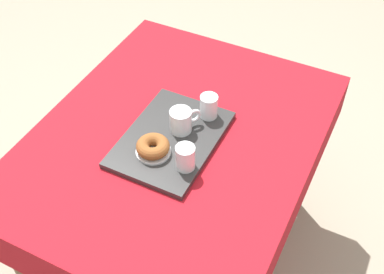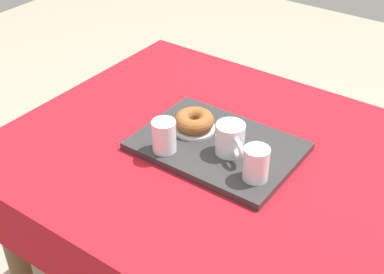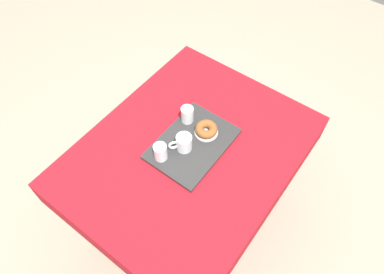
{
  "view_description": "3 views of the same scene",
  "coord_description": "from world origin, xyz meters",
  "px_view_note": "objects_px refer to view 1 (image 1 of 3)",
  "views": [
    {
      "loc": [
        -1.04,
        -0.58,
        1.95
      ],
      "look_at": [
        -0.01,
        -0.07,
        0.78
      ],
      "focal_mm": 46.23,
      "sensor_mm": 36.0,
      "label": 1
    },
    {
      "loc": [
        0.57,
        -0.96,
        1.57
      ],
      "look_at": [
        -0.06,
        -0.07,
        0.82
      ],
      "focal_mm": 49.27,
      "sensor_mm": 36.0,
      "label": 2
    },
    {
      "loc": [
        0.73,
        0.57,
        2.15
      ],
      "look_at": [
        -0.03,
        -0.0,
        0.81
      ],
      "focal_mm": 32.92,
      "sensor_mm": 36.0,
      "label": 3
    }
  ],
  "objects_px": {
    "water_glass_near": "(209,107)",
    "dining_table": "(176,156)",
    "tea_mug_left": "(181,121)",
    "sugar_donut_left": "(153,146)",
    "serving_tray": "(172,139)",
    "donut_plate_left": "(153,152)",
    "water_glass_far": "(185,158)"
  },
  "relations": [
    {
      "from": "water_glass_near",
      "to": "dining_table",
      "type": "bearing_deg",
      "value": 150.82
    },
    {
      "from": "tea_mug_left",
      "to": "sugar_donut_left",
      "type": "distance_m",
      "value": 0.14
    },
    {
      "from": "serving_tray",
      "to": "donut_plate_left",
      "type": "height_order",
      "value": "donut_plate_left"
    },
    {
      "from": "water_glass_near",
      "to": "water_glass_far",
      "type": "height_order",
      "value": "same"
    },
    {
      "from": "water_glass_near",
      "to": "tea_mug_left",
      "type": "bearing_deg",
      "value": 153.02
    },
    {
      "from": "tea_mug_left",
      "to": "donut_plate_left",
      "type": "distance_m",
      "value": 0.14
    },
    {
      "from": "water_glass_near",
      "to": "sugar_donut_left",
      "type": "height_order",
      "value": "water_glass_near"
    },
    {
      "from": "serving_tray",
      "to": "sugar_donut_left",
      "type": "height_order",
      "value": "sugar_donut_left"
    },
    {
      "from": "dining_table",
      "to": "tea_mug_left",
      "type": "height_order",
      "value": "tea_mug_left"
    },
    {
      "from": "sugar_donut_left",
      "to": "serving_tray",
      "type": "bearing_deg",
      "value": -13.12
    },
    {
      "from": "tea_mug_left",
      "to": "water_glass_far",
      "type": "relative_size",
      "value": 1.2
    },
    {
      "from": "water_glass_far",
      "to": "sugar_donut_left",
      "type": "bearing_deg",
      "value": 86.41
    },
    {
      "from": "dining_table",
      "to": "sugar_donut_left",
      "type": "xyz_separation_m",
      "value": [
        -0.12,
        0.02,
        0.15
      ]
    },
    {
      "from": "tea_mug_left",
      "to": "serving_tray",
      "type": "bearing_deg",
      "value": 165.12
    },
    {
      "from": "tea_mug_left",
      "to": "donut_plate_left",
      "type": "bearing_deg",
      "value": 166.26
    },
    {
      "from": "dining_table",
      "to": "sugar_donut_left",
      "type": "bearing_deg",
      "value": 171.42
    },
    {
      "from": "serving_tray",
      "to": "donut_plate_left",
      "type": "xyz_separation_m",
      "value": [
        -0.09,
        0.02,
        0.01
      ]
    },
    {
      "from": "water_glass_far",
      "to": "donut_plate_left",
      "type": "height_order",
      "value": "water_glass_far"
    },
    {
      "from": "serving_tray",
      "to": "dining_table",
      "type": "bearing_deg",
      "value": 5.43
    },
    {
      "from": "tea_mug_left",
      "to": "water_glass_far",
      "type": "distance_m",
      "value": 0.17
    },
    {
      "from": "tea_mug_left",
      "to": "water_glass_far",
      "type": "bearing_deg",
      "value": -148.46
    },
    {
      "from": "tea_mug_left",
      "to": "water_glass_near",
      "type": "xyz_separation_m",
      "value": [
        0.1,
        -0.05,
        -0.0
      ]
    },
    {
      "from": "sugar_donut_left",
      "to": "water_glass_far",
      "type": "bearing_deg",
      "value": -93.59
    },
    {
      "from": "serving_tray",
      "to": "donut_plate_left",
      "type": "bearing_deg",
      "value": 166.88
    },
    {
      "from": "dining_table",
      "to": "water_glass_near",
      "type": "distance_m",
      "value": 0.21
    },
    {
      "from": "water_glass_near",
      "to": "water_glass_far",
      "type": "xyz_separation_m",
      "value": [
        -0.25,
        -0.03,
        -0.0
      ]
    },
    {
      "from": "donut_plate_left",
      "to": "sugar_donut_left",
      "type": "distance_m",
      "value": 0.02
    },
    {
      "from": "tea_mug_left",
      "to": "water_glass_far",
      "type": "height_order",
      "value": "water_glass_far"
    },
    {
      "from": "dining_table",
      "to": "serving_tray",
      "type": "xyz_separation_m",
      "value": [
        -0.03,
        -0.0,
        0.11
      ]
    },
    {
      "from": "serving_tray",
      "to": "water_glass_near",
      "type": "distance_m",
      "value": 0.17
    },
    {
      "from": "dining_table",
      "to": "donut_plate_left",
      "type": "bearing_deg",
      "value": 171.42
    },
    {
      "from": "dining_table",
      "to": "water_glass_far",
      "type": "bearing_deg",
      "value": -140.31
    }
  ]
}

